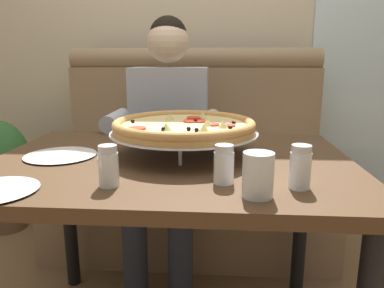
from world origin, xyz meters
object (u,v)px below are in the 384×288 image
object	(u,v)px
plate_near_right	(61,153)
drinking_glass	(258,177)
booth_bench	(191,173)
dining_table	(171,184)
shaker_pepper_flakes	(224,167)
patio_chair	(352,122)
pizza	(184,127)
diner_main	(167,130)
shaker_oregano	(109,169)
potted_plant	(1,170)
shaker_parmesan	(300,170)

from	to	relation	value
plate_near_right	drinking_glass	distance (m)	0.72
booth_bench	dining_table	bearing A→B (deg)	-90.00
shaker_pepper_flakes	plate_near_right	bearing A→B (deg)	156.71
plate_near_right	patio_chair	world-z (taller)	patio_chair
dining_table	pizza	distance (m)	0.20
diner_main	shaker_pepper_flakes	world-z (taller)	diner_main
dining_table	drinking_glass	world-z (taller)	drinking_glass
booth_bench	drinking_glass	xyz separation A→B (m)	(0.25, -1.23, 0.39)
booth_bench	dining_table	world-z (taller)	booth_bench
dining_table	shaker_oregano	world-z (taller)	shaker_oregano
diner_main	drinking_glass	world-z (taller)	diner_main
dining_table	plate_near_right	distance (m)	0.39
dining_table	plate_near_right	world-z (taller)	plate_near_right
pizza	shaker_pepper_flakes	xyz separation A→B (m)	(0.13, -0.29, -0.05)
shaker_pepper_flakes	booth_bench	bearing A→B (deg)	98.65
dining_table	plate_near_right	bearing A→B (deg)	179.31
dining_table	shaker_oregano	xyz separation A→B (m)	(-0.13, -0.28, 0.14)
shaker_oregano	potted_plant	bearing A→B (deg)	131.64
diner_main	patio_chair	world-z (taller)	diner_main
dining_table	booth_bench	bearing A→B (deg)	90.00
shaker_parmesan	plate_near_right	world-z (taller)	shaker_parmesan
diner_main	shaker_oregano	bearing A→B (deg)	-91.52
dining_table	shaker_parmesan	distance (m)	0.47
shaker_oregano	pizza	bearing A→B (deg)	63.95
dining_table	shaker_pepper_flakes	size ratio (longest dim) A/B	11.36
shaker_oregano	potted_plant	world-z (taller)	shaker_oregano
shaker_pepper_flakes	pizza	bearing A→B (deg)	114.46
diner_main	potted_plant	world-z (taller)	diner_main
shaker_pepper_flakes	potted_plant	bearing A→B (deg)	139.89
shaker_pepper_flakes	shaker_oregano	bearing A→B (deg)	-171.16
booth_bench	patio_chair	world-z (taller)	booth_bench
shaker_oregano	patio_chair	size ratio (longest dim) A/B	0.13
diner_main	potted_plant	bearing A→B (deg)	165.63
pizza	potted_plant	distance (m)	1.56
shaker_parmesan	plate_near_right	bearing A→B (deg)	160.55
drinking_glass	potted_plant	size ratio (longest dim) A/B	0.16
patio_chair	shaker_oregano	bearing A→B (deg)	-121.53
plate_near_right	patio_chair	xyz separation A→B (m)	(1.70, 2.08, -0.22)
pizza	shaker_parmesan	bearing A→B (deg)	-44.23
pizza	shaker_parmesan	distance (m)	0.46
dining_table	shaker_pepper_flakes	world-z (taller)	shaker_pepper_flakes
plate_near_right	shaker_parmesan	bearing A→B (deg)	-19.45
booth_bench	shaker_parmesan	xyz separation A→B (m)	(0.37, -1.16, 0.39)
diner_main	shaker_parmesan	bearing A→B (deg)	-62.22
diner_main	plate_near_right	world-z (taller)	diner_main
shaker_pepper_flakes	drinking_glass	size ratio (longest dim) A/B	0.95
booth_bench	plate_near_right	bearing A→B (deg)	-113.05
diner_main	potted_plant	distance (m)	1.17
shaker_parmesan	shaker_oregano	distance (m)	0.50
dining_table	patio_chair	world-z (taller)	patio_chair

